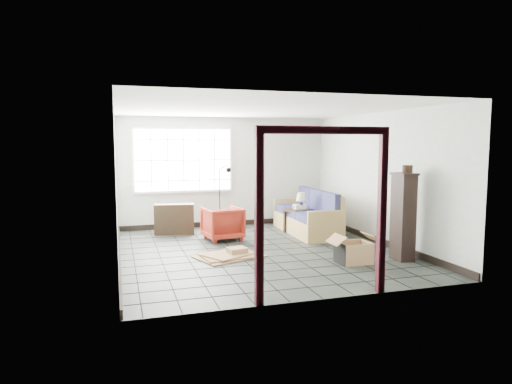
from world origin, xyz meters
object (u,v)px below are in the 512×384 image
object	(u,v)px
armchair	(222,222)
side_table	(297,213)
tall_shelf	(403,216)
futon_sofa	(309,218)

from	to	relation	value
armchair	side_table	distance (m)	1.76
tall_shelf	futon_sofa	bearing A→B (deg)	103.08
armchair	tall_shelf	bearing A→B (deg)	127.28
side_table	armchair	bearing A→B (deg)	-173.46
side_table	futon_sofa	bearing A→B (deg)	-15.92
futon_sofa	armchair	xyz separation A→B (m)	(-2.00, -0.13, 0.03)
armchair	side_table	xyz separation A→B (m)	(1.75, 0.20, 0.08)
futon_sofa	tall_shelf	size ratio (longest dim) A/B	1.46
side_table	tall_shelf	bearing A→B (deg)	-72.98
futon_sofa	armchair	world-z (taller)	futon_sofa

